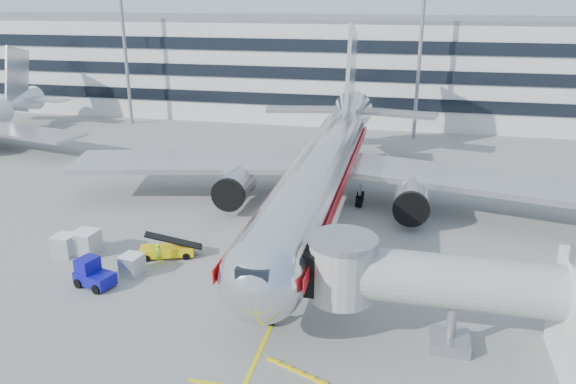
% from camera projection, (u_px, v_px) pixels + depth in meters
% --- Properties ---
extents(ground, '(180.00, 180.00, 0.00)m').
position_uv_depth(ground, '(298.00, 266.00, 41.71)').
color(ground, gray).
rests_on(ground, ground).
extents(lead_in_line, '(0.25, 70.00, 0.01)m').
position_uv_depth(lead_in_line, '(320.00, 217.00, 50.91)').
color(lead_in_line, yellow).
rests_on(lead_in_line, ground).
extents(main_jet, '(50.95, 48.70, 16.06)m').
position_uv_depth(main_jet, '(324.00, 167.00, 51.08)').
color(main_jet, silver).
rests_on(main_jet, ground).
extents(jet_bridge, '(17.80, 4.50, 7.00)m').
position_uv_depth(jet_bridge, '(487.00, 290.00, 30.57)').
color(jet_bridge, silver).
rests_on(jet_bridge, ground).
extents(terminal, '(150.00, 24.25, 15.60)m').
position_uv_depth(terminal, '(368.00, 66.00, 92.42)').
color(terminal, silver).
rests_on(terminal, ground).
extents(light_mast_west, '(2.40, 1.20, 25.45)m').
position_uv_depth(light_mast_west, '(123.00, 24.00, 82.52)').
color(light_mast_west, gray).
rests_on(light_mast_west, ground).
extents(light_mast_centre, '(2.40, 1.20, 25.45)m').
position_uv_depth(light_mast_centre, '(422.00, 28.00, 73.75)').
color(light_mast_centre, gray).
rests_on(light_mast_centre, ground).
extents(belt_loader, '(4.36, 2.71, 2.04)m').
position_uv_depth(belt_loader, '(167.00, 250.00, 43.04)').
color(belt_loader, yellow).
rests_on(belt_loader, ground).
extents(baggage_tug, '(3.00, 2.33, 2.01)m').
position_uv_depth(baggage_tug, '(93.00, 274.00, 38.68)').
color(baggage_tug, '#0D0C8C').
rests_on(baggage_tug, ground).
extents(cargo_container_left, '(1.62, 1.62, 1.65)m').
position_uv_depth(cargo_container_left, '(65.00, 245.00, 43.29)').
color(cargo_container_left, silver).
rests_on(cargo_container_left, ground).
extents(cargo_container_right, '(1.91, 1.91, 1.89)m').
position_uv_depth(cargo_container_right, '(86.00, 242.00, 43.44)').
color(cargo_container_right, silver).
rests_on(cargo_container_right, ground).
extents(cargo_container_front, '(1.65, 1.65, 1.51)m').
position_uv_depth(cargo_container_front, '(132.00, 265.00, 40.30)').
color(cargo_container_front, silver).
rests_on(cargo_container_front, ground).
extents(ramp_worker, '(0.64, 0.71, 1.62)m').
position_uv_depth(ramp_worker, '(159.00, 254.00, 41.79)').
color(ramp_worker, '#AFFF1A').
rests_on(ramp_worker, ground).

